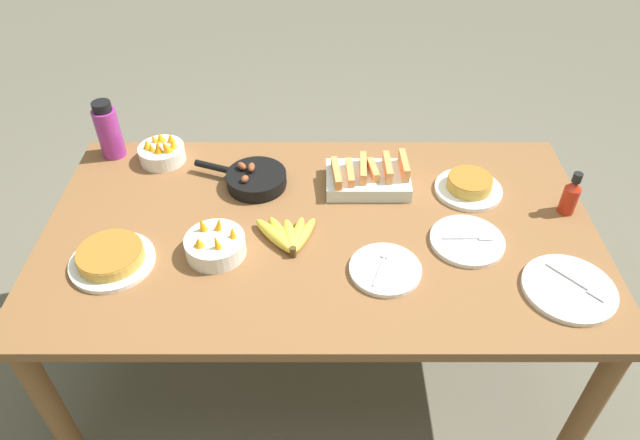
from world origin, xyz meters
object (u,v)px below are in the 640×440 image
melon_tray (368,178)px  empty_plate_near_front (569,288)px  fruit_bowl_mango (162,152)px  fruit_bowl_citrus (215,245)px  hot_sauce_bottle (571,195)px  skillet (255,179)px  empty_plate_far_left (467,241)px  banana_bunch (288,236)px  empty_plate_far_right (385,269)px  water_bottle (108,131)px  frittata_plate_center (469,186)px  frittata_plate_side (111,258)px

melon_tray → empty_plate_near_front: bearing=-41.9°
empty_plate_near_front → fruit_bowl_mango: 1.44m
fruit_bowl_citrus → hot_sauce_bottle: 1.15m
skillet → empty_plate_far_left: bearing=177.7°
banana_bunch → empty_plate_far_right: (0.29, -0.13, -0.01)m
banana_bunch → empty_plate_near_front: banana_bunch is taller
fruit_bowl_citrus → fruit_bowl_mango: bearing=118.2°
fruit_bowl_citrus → hot_sauce_bottle: (1.13, 0.20, 0.03)m
empty_plate_near_front → empty_plate_far_left: bearing=141.8°
empty_plate_near_front → empty_plate_far_left: (-0.25, 0.20, 0.00)m
melon_tray → hot_sauce_bottle: size_ratio=1.84×
empty_plate_far_left → hot_sauce_bottle: 0.39m
water_bottle → melon_tray: bearing=-11.6°
empty_plate_far_left → empty_plate_far_right: bearing=-155.2°
empty_plate_far_right → empty_plate_near_front: bearing=-8.3°
water_bottle → skillet: bearing=-19.2°
banana_bunch → empty_plate_far_right: size_ratio=1.00×
fruit_bowl_mango → water_bottle: (-0.19, 0.04, 0.07)m
banana_bunch → frittata_plate_center: size_ratio=0.93×
skillet → empty_plate_far_right: size_ratio=1.55×
empty_plate_near_front → fruit_bowl_mango: fruit_bowl_mango is taller
fruit_bowl_mango → water_bottle: size_ratio=0.76×
hot_sauce_bottle → frittata_plate_center: bearing=160.6°
banana_bunch → frittata_plate_side: bearing=-169.1°
frittata_plate_side → empty_plate_near_front: size_ratio=0.95×
frittata_plate_center → fruit_bowl_mango: size_ratio=1.38×
banana_bunch → hot_sauce_bottle: 0.93m
fruit_bowl_citrus → empty_plate_far_right: bearing=-8.7°
skillet → frittata_plate_center: bearing=-161.9°
melon_tray → empty_plate_far_left: melon_tray is taller
hot_sauce_bottle → empty_plate_near_front: bearing=-106.5°
empty_plate_far_left → empty_plate_far_right: same height
frittata_plate_center → empty_plate_far_right: size_ratio=1.07×
empty_plate_far_right → hot_sauce_bottle: 0.68m
banana_bunch → frittata_plate_center: 0.66m
frittata_plate_center → hot_sauce_bottle: hot_sauce_bottle is taller
banana_bunch → water_bottle: bearing=144.9°
frittata_plate_side → fruit_bowl_mango: size_ratio=1.51×
skillet → fruit_bowl_citrus: 0.35m
banana_bunch → skillet: skillet is taller
hot_sauce_bottle → empty_plate_far_left: bearing=-157.0°
empty_plate_far_right → fruit_bowl_citrus: 0.52m
empty_plate_far_left → hot_sauce_bottle: size_ratio=1.48×
banana_bunch → melon_tray: bearing=46.1°
frittata_plate_side → empty_plate_far_right: 0.82m
skillet → frittata_plate_side: bearing=64.8°
fruit_bowl_mango → fruit_bowl_citrus: (0.26, -0.49, -0.00)m
melon_tray → water_bottle: (-0.94, 0.19, 0.07)m
melon_tray → empty_plate_near_front: size_ratio=1.09×
frittata_plate_side → water_bottle: (-0.15, 0.57, 0.08)m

